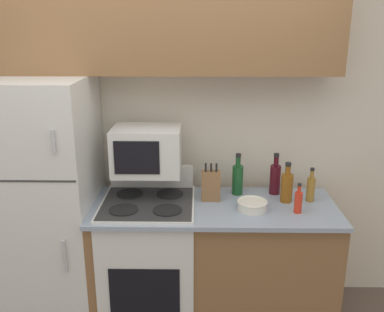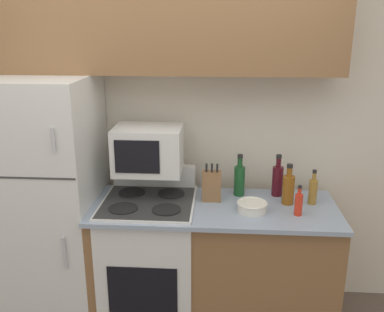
{
  "view_description": "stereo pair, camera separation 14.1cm",
  "coord_description": "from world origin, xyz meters",
  "px_view_note": "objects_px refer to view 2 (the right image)",
  "views": [
    {
      "loc": [
        0.22,
        -2.35,
        2.1
      ],
      "look_at": [
        0.18,
        0.28,
        1.28
      ],
      "focal_mm": 40.0,
      "sensor_mm": 36.0,
      "label": 1
    },
    {
      "loc": [
        0.36,
        -2.35,
        2.1
      ],
      "look_at": [
        0.18,
        0.28,
        1.28
      ],
      "focal_mm": 40.0,
      "sensor_mm": 36.0,
      "label": 2
    }
  ],
  "objects_px": {
    "knife_block": "(212,186)",
    "bottle_vinegar": "(313,191)",
    "refrigerator": "(52,203)",
    "bottle_whiskey": "(288,188)",
    "stove": "(150,260)",
    "microwave": "(148,150)",
    "bottle_wine_green": "(239,179)",
    "bottle_wine_red": "(278,180)",
    "bottle_hot_sauce": "(299,204)",
    "bowl": "(252,206)"
  },
  "relations": [
    {
      "from": "knife_block",
      "to": "bottle_vinegar",
      "type": "xyz_separation_m",
      "value": [
        0.68,
        -0.01,
        -0.01
      ]
    },
    {
      "from": "refrigerator",
      "to": "bottle_whiskey",
      "type": "height_order",
      "value": "refrigerator"
    },
    {
      "from": "stove",
      "to": "microwave",
      "type": "height_order",
      "value": "microwave"
    },
    {
      "from": "stove",
      "to": "knife_block",
      "type": "relative_size",
      "value": 4.13
    },
    {
      "from": "bottle_wine_green",
      "to": "bottle_wine_red",
      "type": "height_order",
      "value": "same"
    },
    {
      "from": "microwave",
      "to": "knife_block",
      "type": "height_order",
      "value": "microwave"
    },
    {
      "from": "knife_block",
      "to": "bottle_hot_sauce",
      "type": "distance_m",
      "value": 0.59
    },
    {
      "from": "stove",
      "to": "microwave",
      "type": "bearing_deg",
      "value": 95.28
    },
    {
      "from": "bottle_hot_sauce",
      "to": "bottle_wine_red",
      "type": "xyz_separation_m",
      "value": [
        -0.1,
        0.32,
        0.04
      ]
    },
    {
      "from": "refrigerator",
      "to": "bottle_vinegar",
      "type": "bearing_deg",
      "value": 0.47
    },
    {
      "from": "bottle_vinegar",
      "to": "stove",
      "type": "bearing_deg",
      "value": -176.09
    },
    {
      "from": "bottle_hot_sauce",
      "to": "stove",
      "type": "bearing_deg",
      "value": 173.39
    },
    {
      "from": "refrigerator",
      "to": "bottle_vinegar",
      "type": "xyz_separation_m",
      "value": [
        1.81,
        0.01,
        0.14
      ]
    },
    {
      "from": "knife_block",
      "to": "bottle_hot_sauce",
      "type": "height_order",
      "value": "knife_block"
    },
    {
      "from": "bottle_vinegar",
      "to": "bottle_wine_green",
      "type": "xyz_separation_m",
      "value": [
        -0.49,
        0.12,
        0.02
      ]
    },
    {
      "from": "refrigerator",
      "to": "bottle_hot_sauce",
      "type": "bearing_deg",
      "value": -5.93
    },
    {
      "from": "bottle_wine_red",
      "to": "bottle_wine_green",
      "type": "bearing_deg",
      "value": -177.4
    },
    {
      "from": "bottle_vinegar",
      "to": "bottle_whiskey",
      "type": "distance_m",
      "value": 0.17
    },
    {
      "from": "knife_block",
      "to": "microwave",
      "type": "bearing_deg",
      "value": 174.28
    },
    {
      "from": "bottle_wine_green",
      "to": "bottle_wine_red",
      "type": "bearing_deg",
      "value": 2.6
    },
    {
      "from": "stove",
      "to": "bottle_vinegar",
      "type": "xyz_separation_m",
      "value": [
        1.11,
        0.08,
        0.53
      ]
    },
    {
      "from": "microwave",
      "to": "bottle_wine_red",
      "type": "distance_m",
      "value": 0.93
    },
    {
      "from": "bowl",
      "to": "bottle_vinegar",
      "type": "xyz_separation_m",
      "value": [
        0.41,
        0.16,
        0.06
      ]
    },
    {
      "from": "knife_block",
      "to": "bottle_wine_red",
      "type": "xyz_separation_m",
      "value": [
        0.46,
        0.12,
        0.01
      ]
    },
    {
      "from": "stove",
      "to": "bottle_wine_red",
      "type": "height_order",
      "value": "bottle_wine_red"
    },
    {
      "from": "refrigerator",
      "to": "bottle_wine_green",
      "type": "relative_size",
      "value": 5.9
    },
    {
      "from": "bowl",
      "to": "bottle_wine_red",
      "type": "height_order",
      "value": "bottle_wine_red"
    },
    {
      "from": "stove",
      "to": "microwave",
      "type": "relative_size",
      "value": 2.4
    },
    {
      "from": "refrigerator",
      "to": "stove",
      "type": "bearing_deg",
      "value": -4.97
    },
    {
      "from": "refrigerator",
      "to": "bottle_wine_red",
      "type": "height_order",
      "value": "refrigerator"
    },
    {
      "from": "bowl",
      "to": "bottle_vinegar",
      "type": "distance_m",
      "value": 0.45
    },
    {
      "from": "knife_block",
      "to": "bottle_whiskey",
      "type": "height_order",
      "value": "bottle_whiskey"
    },
    {
      "from": "bowl",
      "to": "bottle_vinegar",
      "type": "relative_size",
      "value": 0.83
    },
    {
      "from": "microwave",
      "to": "bowl",
      "type": "relative_size",
      "value": 2.32
    },
    {
      "from": "bowl",
      "to": "bottle_whiskey",
      "type": "distance_m",
      "value": 0.3
    },
    {
      "from": "stove",
      "to": "bowl",
      "type": "distance_m",
      "value": 0.84
    },
    {
      "from": "stove",
      "to": "bowl",
      "type": "xyz_separation_m",
      "value": [
        0.69,
        -0.08,
        0.47
      ]
    },
    {
      "from": "stove",
      "to": "bottle_wine_green",
      "type": "distance_m",
      "value": 0.85
    },
    {
      "from": "refrigerator",
      "to": "bottle_vinegar",
      "type": "height_order",
      "value": "refrigerator"
    },
    {
      "from": "knife_block",
      "to": "bottle_wine_green",
      "type": "height_order",
      "value": "bottle_wine_green"
    },
    {
      "from": "knife_block",
      "to": "bottle_hot_sauce",
      "type": "xyz_separation_m",
      "value": [
        0.56,
        -0.2,
        -0.03
      ]
    },
    {
      "from": "bottle_vinegar",
      "to": "bottle_wine_red",
      "type": "xyz_separation_m",
      "value": [
        -0.22,
        0.13,
        0.02
      ]
    },
    {
      "from": "refrigerator",
      "to": "bowl",
      "type": "distance_m",
      "value": 1.4
    },
    {
      "from": "refrigerator",
      "to": "microwave",
      "type": "height_order",
      "value": "refrigerator"
    },
    {
      "from": "knife_block",
      "to": "bowl",
      "type": "xyz_separation_m",
      "value": [
        0.27,
        -0.17,
        -0.07
      ]
    },
    {
      "from": "refrigerator",
      "to": "stove",
      "type": "distance_m",
      "value": 0.81
    },
    {
      "from": "bottle_wine_green",
      "to": "bottle_whiskey",
      "type": "bearing_deg",
      "value": -22.2
    },
    {
      "from": "stove",
      "to": "microwave",
      "type": "xyz_separation_m",
      "value": [
        -0.01,
        0.13,
        0.78
      ]
    },
    {
      "from": "microwave",
      "to": "bottle_wine_green",
      "type": "relative_size",
      "value": 1.53
    },
    {
      "from": "microwave",
      "to": "bottle_wine_red",
      "type": "height_order",
      "value": "microwave"
    }
  ]
}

